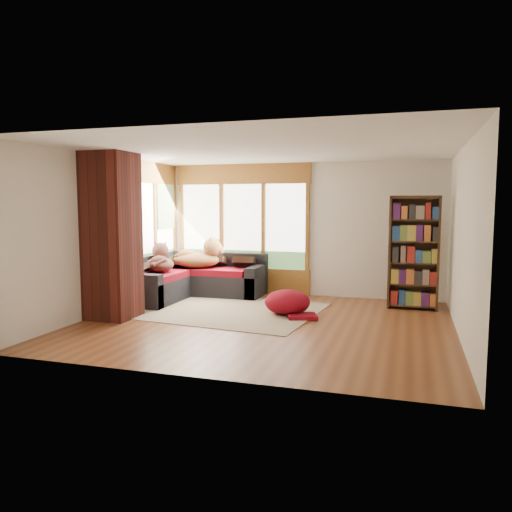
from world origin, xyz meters
The scene contains 17 objects.
floor centered at (0.00, 0.00, 0.00)m, with size 5.50×5.50×0.00m, color brown.
ceiling centered at (0.00, 0.00, 2.60)m, with size 5.50×5.50×0.00m, color white.
wall_back centered at (0.00, 2.50, 1.30)m, with size 5.50×0.04×2.60m, color silver.
wall_front centered at (0.00, -2.50, 1.30)m, with size 5.50×0.04×2.60m, color silver.
wall_left centered at (-2.75, 0.00, 1.30)m, with size 0.04×5.00×2.60m, color silver.
wall_right centered at (2.75, 0.00, 1.30)m, with size 0.04×5.00×2.60m, color silver.
windows_back centered at (-1.20, 2.47, 1.35)m, with size 2.82×0.10×1.90m.
windows_left centered at (-2.72, 1.20, 1.35)m, with size 0.10×2.62×1.90m.
roller_blind centered at (-2.69, 2.03, 1.75)m, with size 0.03×0.72×0.90m, color #7E9F6D.
brick_chimney centered at (-2.40, -0.35, 1.30)m, with size 0.70×0.70×2.60m, color #471914.
sectional_sofa centered at (-1.95, 1.70, 0.30)m, with size 2.20×2.20×0.80m.
area_rug centered at (-0.94, 0.68, 0.01)m, with size 3.15×2.41×0.01m, color beige.
bookshelf centered at (2.14, 1.76, 0.97)m, with size 0.83×0.28×1.94m.
pouf centered at (0.18, 0.71, 0.21)m, with size 0.75×0.75×0.41m, color maroon.
dog_tan centered at (-1.87, 1.86, 0.80)m, with size 1.05×0.77×0.53m.
dog_brindle centered at (-2.40, 1.21, 0.76)m, with size 0.80×0.94×0.46m.
throw_pillows centered at (-1.86, 1.75, 0.76)m, with size 1.98×1.68×0.45m.
Camera 1 is at (2.08, -7.14, 1.81)m, focal length 35.00 mm.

